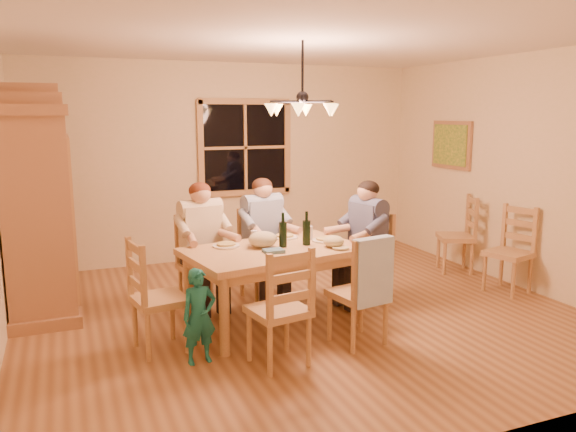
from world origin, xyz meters
name	(u,v)px	position (x,y,z in m)	size (l,w,h in m)	color
floor	(301,313)	(0.00, 0.00, 0.00)	(5.50, 5.50, 0.00)	brown
ceiling	(303,40)	(0.00, 0.00, 2.70)	(5.50, 5.00, 0.02)	white
wall_back	(231,162)	(0.00, 2.50, 1.35)	(5.50, 0.02, 2.70)	beige
wall_right	(518,172)	(2.75, 0.00, 1.35)	(0.02, 5.00, 2.70)	beige
window	(245,148)	(0.20, 2.47, 1.55)	(1.30, 0.06, 1.30)	black
painting	(451,145)	(2.71, 1.20, 1.60)	(0.06, 0.78, 0.64)	#A06F45
chandelier	(302,107)	(0.00, 0.00, 2.08)	(0.77, 0.68, 0.71)	black
armoire	(40,210)	(-2.42, 1.08, 1.06)	(0.66, 1.40, 2.30)	#A06F45
dining_table	(274,259)	(-0.37, -0.19, 0.65)	(1.78, 1.26, 0.76)	tan
chair_far_left	(203,281)	(-0.90, 0.50, 0.30)	(0.51, 0.49, 0.99)	#A8764A
chair_far_right	(263,271)	(-0.19, 0.62, 0.30)	(0.51, 0.49, 0.99)	#A8764A
chair_near_left	(279,328)	(-0.64, -1.02, 0.30)	(0.51, 0.49, 0.99)	#A8764A
chair_near_right	(357,310)	(0.16, -0.88, 0.30)	(0.51, 0.49, 0.99)	#A8764A
chair_end_left	(160,316)	(-1.49, -0.38, 0.30)	(0.49, 0.51, 0.99)	#A8764A
chair_end_right	(365,277)	(0.74, 0.00, 0.30)	(0.49, 0.51, 0.99)	#A8764A
adult_woman	(201,230)	(-0.90, 0.50, 0.84)	(0.45, 0.48, 0.87)	beige
adult_plaid_man	(263,223)	(-0.19, 0.62, 0.84)	(0.45, 0.48, 0.87)	navy
adult_slate_man	(366,227)	(0.74, 0.00, 0.84)	(0.48, 0.45, 0.87)	#454D6E
towel	(373,272)	(0.19, -1.06, 0.70)	(0.38, 0.10, 0.58)	#A8C6E4
wine_bottle_a	(283,230)	(-0.27, -0.17, 0.93)	(0.08, 0.08, 0.33)	black
wine_bottle_b	(307,228)	(-0.03, -0.18, 0.93)	(0.08, 0.08, 0.33)	black
plate_woman	(226,246)	(-0.78, 0.03, 0.77)	(0.26, 0.26, 0.02)	white
plate_plaid	(285,237)	(-0.11, 0.17, 0.77)	(0.26, 0.26, 0.02)	white
plate_slate	(325,240)	(0.20, -0.11, 0.77)	(0.26, 0.26, 0.02)	white
wine_glass_a	(254,238)	(-0.50, 0.02, 0.83)	(0.06, 0.06, 0.14)	silver
wine_glass_b	(310,233)	(0.10, 0.02, 0.83)	(0.06, 0.06, 0.14)	silver
cap	(334,241)	(0.18, -0.36, 0.82)	(0.20, 0.20, 0.11)	tan
napkin	(274,251)	(-0.43, -0.35, 0.78)	(0.18, 0.14, 0.03)	slate
cloth_bundle	(263,239)	(-0.46, -0.11, 0.84)	(0.28, 0.22, 0.15)	tan
child	(199,316)	(-1.23, -0.75, 0.40)	(0.29, 0.19, 0.79)	#186E69
chair_spare_front	(508,266)	(2.45, -0.25, 0.30)	(0.52, 0.54, 0.99)	#A8764A
chair_spare_back	(455,248)	(2.45, 0.68, 0.30)	(0.57, 0.57, 0.99)	#A8764A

